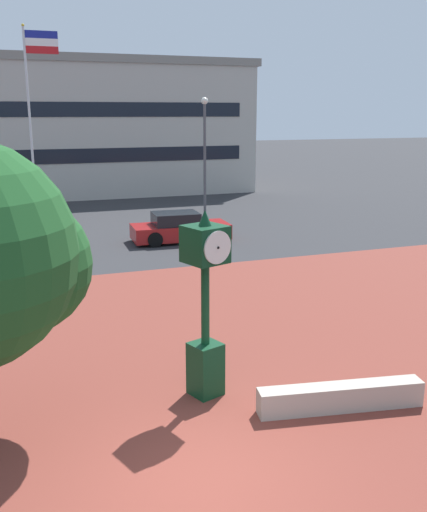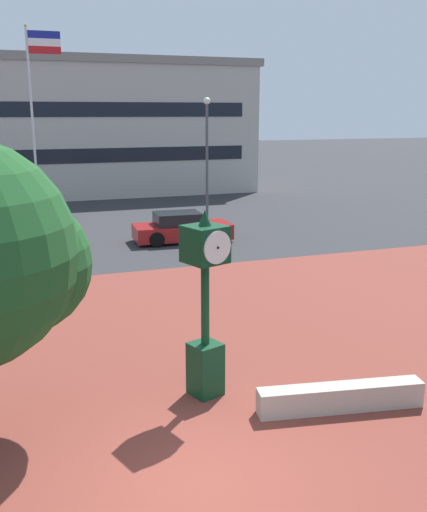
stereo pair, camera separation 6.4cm
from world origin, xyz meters
name	(u,v)px [view 2 (the right image)]	position (x,y,z in m)	size (l,w,h in m)	color
ground_plane	(192,481)	(0.00, 0.00, 0.00)	(200.00, 200.00, 0.00)	#2D2D30
plaza_brick_paving	(136,372)	(0.00, 4.07, 0.00)	(44.00, 16.13, 0.01)	brown
planter_wall	(341,397)	(3.31, 1.16, 0.25)	(3.20, 0.40, 0.50)	#ADA393
street_clock	(205,303)	(1.11, 2.62, 1.92)	(0.90, 0.93, 3.73)	#0C381E
car_street_near	(181,228)	(4.66, 16.36, 0.57)	(4.26, 1.97, 1.28)	maroon
flagpole_secondary	(35,108)	(-0.71, 23.48, 5.70)	(1.66, 0.14, 9.60)	silver
civic_building	(62,127)	(1.56, 35.20, 4.49)	(25.90, 10.85, 8.97)	#B2ADA3
street_lamp_post	(207,145)	(7.49, 21.14, 3.83)	(0.36, 0.36, 6.22)	#4C4C51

